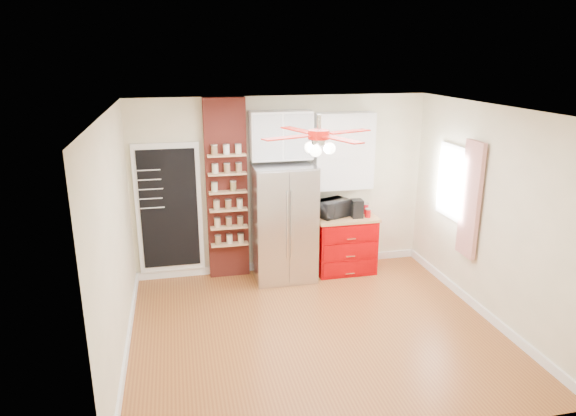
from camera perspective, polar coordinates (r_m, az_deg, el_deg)
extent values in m
plane|color=brown|center=(6.54, 3.06, -13.39)|extent=(4.50, 4.50, 0.00)
plane|color=white|center=(5.68, 3.49, 10.85)|extent=(4.50, 4.50, 0.00)
cube|color=beige|center=(7.84, -0.69, 2.51)|extent=(4.50, 0.02, 2.70)
cube|color=beige|center=(4.24, 10.69, -10.72)|extent=(4.50, 0.02, 2.70)
cube|color=beige|center=(5.81, -18.67, -3.59)|extent=(0.02, 4.00, 2.70)
cube|color=beige|center=(6.91, 21.53, -0.68)|extent=(0.02, 4.00, 2.70)
cube|color=white|center=(7.72, -13.07, -0.09)|extent=(0.95, 0.04, 1.95)
cube|color=black|center=(7.70, -13.07, -0.14)|extent=(0.82, 0.02, 1.78)
cube|color=maroon|center=(7.64, -6.82, 2.00)|extent=(0.60, 0.16, 2.70)
cube|color=#B1B1B6|center=(7.62, -0.47, -1.65)|extent=(0.90, 0.70, 1.75)
cube|color=white|center=(7.50, -0.81, 8.09)|extent=(0.90, 0.35, 0.70)
cube|color=#A00003|center=(8.06, 6.24, -4.06)|extent=(0.90, 0.60, 0.86)
cube|color=tan|center=(7.91, 6.35, -1.01)|extent=(0.94, 0.64, 0.04)
cube|color=white|center=(7.82, 6.18, 6.32)|extent=(0.90, 0.30, 1.15)
cube|color=white|center=(7.58, 17.86, 2.74)|extent=(0.04, 0.75, 1.05)
cube|color=#AF2417|center=(7.13, 19.62, 0.87)|extent=(0.06, 0.40, 1.55)
cylinder|color=silver|center=(5.70, 3.46, 9.35)|extent=(0.05, 0.05, 0.20)
cylinder|color=#9E1109|center=(5.72, 3.44, 8.15)|extent=(0.24, 0.24, 0.10)
sphere|color=white|center=(5.74, 3.41, 6.58)|extent=(0.13, 0.13, 0.13)
imported|color=black|center=(7.82, 5.02, -0.02)|extent=(0.57, 0.49, 0.26)
cube|color=black|center=(7.82, 7.65, -0.06)|extent=(0.17, 0.19, 0.28)
cylinder|color=#A5090B|center=(7.86, 8.85, -0.59)|extent=(0.11, 0.11, 0.12)
cylinder|color=#A50913|center=(8.04, 8.56, -0.08)|extent=(0.11, 0.11, 0.15)
cylinder|color=#C2BE94|center=(7.47, -8.18, 2.31)|extent=(0.11, 0.11, 0.13)
cylinder|color=olive|center=(7.47, -6.11, 2.41)|extent=(0.12, 0.12, 0.14)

